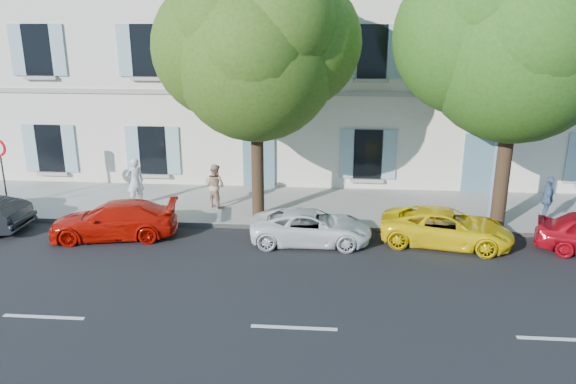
# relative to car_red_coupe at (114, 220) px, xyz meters

# --- Properties ---
(ground) EXTENTS (90.00, 90.00, 0.00)m
(ground) POSITION_rel_car_red_coupe_xyz_m (6.20, -1.11, -0.59)
(ground) COLOR black
(sidewalk) EXTENTS (36.00, 4.50, 0.15)m
(sidewalk) POSITION_rel_car_red_coupe_xyz_m (6.20, 3.34, -0.51)
(sidewalk) COLOR #A09E96
(sidewalk) RESTS_ON ground
(kerb) EXTENTS (36.00, 0.16, 0.16)m
(kerb) POSITION_rel_car_red_coupe_xyz_m (6.20, 1.17, -0.51)
(kerb) COLOR #9E998E
(kerb) RESTS_ON ground
(building) EXTENTS (28.00, 7.00, 12.00)m
(building) POSITION_rel_car_red_coupe_xyz_m (6.20, 9.09, 5.41)
(building) COLOR silver
(building) RESTS_ON ground
(car_red_coupe) EXTENTS (4.26, 2.29, 1.17)m
(car_red_coupe) POSITION_rel_car_red_coupe_xyz_m (0.00, 0.00, 0.00)
(car_red_coupe) COLOR #BD1005
(car_red_coupe) RESTS_ON ground
(car_white_coupe) EXTENTS (3.84, 1.84, 1.06)m
(car_white_coupe) POSITION_rel_car_red_coupe_xyz_m (6.37, 0.05, -0.06)
(car_white_coupe) COLOR white
(car_white_coupe) RESTS_ON ground
(car_yellow_supercar) EXTENTS (4.31, 2.55, 1.12)m
(car_yellow_supercar) POSITION_rel_car_red_coupe_xyz_m (10.60, 0.26, -0.02)
(car_yellow_supercar) COLOR yellow
(car_yellow_supercar) RESTS_ON ground
(tree_left) EXTENTS (5.43, 5.43, 8.41)m
(tree_left) POSITION_rel_car_red_coupe_xyz_m (4.43, 2.01, 4.98)
(tree_left) COLOR #3A2819
(tree_left) RESTS_ON sidewalk
(tree_right) EXTENTS (5.84, 5.84, 9.00)m
(tree_right) POSITION_rel_car_red_coupe_xyz_m (12.56, 1.72, 5.34)
(tree_right) COLOR #3A2819
(tree_right) RESTS_ON sidewalk
(road_sign) EXTENTS (0.61, 0.19, 2.68)m
(road_sign) POSITION_rel_car_red_coupe_xyz_m (-4.56, 1.65, 1.49)
(road_sign) COLOR #383A3D
(road_sign) RESTS_ON sidewalk
(street_lamp) EXTENTS (0.34, 1.59, 7.41)m
(street_lamp) POSITION_rel_car_red_coupe_xyz_m (12.31, 1.65, 3.76)
(street_lamp) COLOR #7293BF
(street_lamp) RESTS_ON sidewalk
(pedestrian_a) EXTENTS (0.77, 0.72, 1.77)m
(pedestrian_a) POSITION_rel_car_red_coupe_xyz_m (-0.25, 2.86, 0.45)
(pedestrian_a) COLOR silver
(pedestrian_a) RESTS_ON sidewalk
(pedestrian_b) EXTENTS (0.98, 0.92, 1.62)m
(pedestrian_b) POSITION_rel_car_red_coupe_xyz_m (2.74, 2.86, 0.37)
(pedestrian_b) COLOR tan
(pedestrian_b) RESTS_ON sidewalk
(pedestrian_c) EXTENTS (0.61, 1.01, 1.61)m
(pedestrian_c) POSITION_rel_car_red_coupe_xyz_m (14.29, 2.19, 0.37)
(pedestrian_c) COLOR slate
(pedestrian_c) RESTS_ON sidewalk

